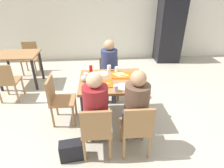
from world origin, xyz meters
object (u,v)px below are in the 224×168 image
at_px(person_in_red, 96,107).
at_px(pizza_slice_a, 101,84).
at_px(tray_red_far, 122,76).
at_px(foil_bundle, 84,79).
at_px(condiment_bottle, 91,70).
at_px(chair_far_side, 109,75).
at_px(background_table, 18,59).
at_px(plastic_cup_c, 86,76).
at_px(chair_near_left, 97,129).
at_px(chair_near_right, 137,127).
at_px(person_far_side, 109,66).
at_px(plastic_cup_a, 109,68).
at_px(background_chair_far, 30,55).
at_px(drink_fridge, 169,30).
at_px(handbag, 72,151).
at_px(paper_plate_near_edge, 124,86).
at_px(background_chair_near, 6,80).
at_px(pizza_slice_b, 121,74).
at_px(chair_left_end, 57,97).
at_px(person_in_brown_jacket, 136,105).
at_px(main_table, 112,86).
at_px(soda_can, 139,75).
at_px(plastic_cup_b, 116,88).
at_px(plastic_cup_d, 117,70).

distance_m(person_in_red, pizza_slice_a, 0.53).
relative_size(tray_red_far, foil_bundle, 3.60).
bearing_deg(condiment_bottle, chair_far_side, 59.58).
distance_m(person_in_red, background_table, 2.79).
bearing_deg(plastic_cup_c, person_in_red, -78.12).
relative_size(chair_near_left, chair_near_right, 1.00).
distance_m(person_far_side, plastic_cup_a, 0.33).
height_order(foil_bundle, background_chair_far, foil_bundle).
distance_m(chair_far_side, drink_fridge, 2.85).
relative_size(handbag, drink_fridge, 0.17).
bearing_deg(paper_plate_near_edge, person_in_red, -133.57).
xyz_separation_m(background_table, background_chair_near, (0.00, -0.73, -0.16)).
distance_m(tray_red_far, pizza_slice_b, 0.04).
distance_m(chair_left_end, background_chair_far, 2.47).
distance_m(chair_near_left, person_in_brown_jacket, 0.60).
bearing_deg(main_table, soda_can, 2.81).
bearing_deg(handbag, tray_red_far, 50.62).
relative_size(plastic_cup_b, plastic_cup_d, 1.00).
bearing_deg(soda_can, handbag, -140.91).
distance_m(plastic_cup_b, plastic_cup_c, 0.63).
height_order(paper_plate_near_edge, pizza_slice_a, pizza_slice_a).
distance_m(tray_red_far, plastic_cup_c, 0.61).
height_order(plastic_cup_d, handbag, plastic_cup_d).
xyz_separation_m(chair_near_left, pizza_slice_b, (0.42, 0.98, 0.32)).
bearing_deg(chair_near_right, person_in_red, 165.10).
xyz_separation_m(person_in_brown_jacket, plastic_cup_a, (-0.29, 1.06, 0.10)).
distance_m(plastic_cup_b, foil_bundle, 0.59).
bearing_deg(drink_fridge, background_chair_near, -152.03).
relative_size(pizza_slice_b, plastic_cup_a, 2.57).
bearing_deg(background_chair_far, plastic_cup_c, -52.91).
distance_m(pizza_slice_a, background_chair_far, 3.03).
distance_m(plastic_cup_b, drink_fridge, 3.75).
relative_size(person_in_red, plastic_cup_a, 12.42).
relative_size(chair_far_side, handbag, 2.60).
height_order(main_table, background_table, same).
relative_size(person_far_side, background_table, 1.38).
bearing_deg(person_far_side, plastic_cup_b, -88.58).
distance_m(chair_far_side, background_chair_far, 2.46).
xyz_separation_m(chair_far_side, pizza_slice_b, (0.16, -0.67, 0.32)).
height_order(chair_near_right, pizza_slice_a, chair_near_right).
height_order(plastic_cup_a, plastic_cup_c, same).
bearing_deg(plastic_cup_c, plastic_cup_d, 22.67).
height_order(tray_red_far, pizza_slice_a, pizza_slice_a).
distance_m(condiment_bottle, background_chair_near, 1.80).
bearing_deg(plastic_cup_c, person_far_side, 55.75).
bearing_deg(main_table, pizza_slice_b, 45.19).
bearing_deg(chair_far_side, person_in_red, -99.89).
xyz_separation_m(drink_fridge, background_chair_near, (-3.98, -2.12, -0.47)).
bearing_deg(handbag, drink_fridge, 55.24).
bearing_deg(chair_far_side, plastic_cup_c, -119.04).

